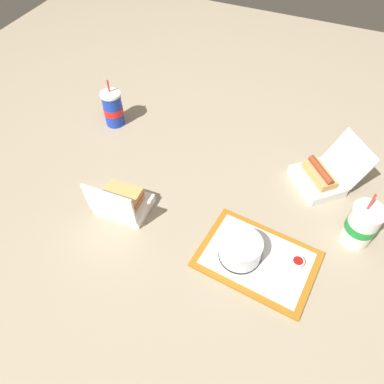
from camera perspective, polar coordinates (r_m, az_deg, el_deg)
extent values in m
plane|color=gray|center=(1.38, 1.69, -1.31)|extent=(3.20, 3.20, 0.00)
cube|color=#A56619|center=(1.25, 9.90, -10.07)|extent=(0.40, 0.30, 0.01)
cube|color=white|center=(1.24, 9.94, -9.91)|extent=(0.35, 0.26, 0.00)
cylinder|color=black|center=(1.24, 7.26, -9.51)|extent=(0.14, 0.14, 0.01)
cylinder|color=beige|center=(1.21, 7.40, -8.81)|extent=(0.10, 0.10, 0.05)
cylinder|color=silver|center=(1.20, 7.44, -8.56)|extent=(0.14, 0.14, 0.07)
cylinder|color=white|center=(1.25, 15.76, -10.32)|extent=(0.04, 0.04, 0.02)
cylinder|color=#9E140F|center=(1.24, 15.86, -10.09)|extent=(0.03, 0.03, 0.01)
cube|color=white|center=(1.26, 13.55, -9.61)|extent=(0.11, 0.11, 0.00)
cube|color=white|center=(1.21, 13.30, -13.68)|extent=(0.11, 0.03, 0.00)
cube|color=white|center=(1.49, 18.48, 1.60)|extent=(0.23, 0.23, 0.04)
cube|color=white|center=(1.50, 22.89, 4.75)|extent=(0.18, 0.19, 0.13)
cube|color=tan|center=(1.47, 18.82, 2.54)|extent=(0.15, 0.15, 0.03)
cylinder|color=brown|center=(1.45, 19.05, 3.18)|extent=(0.11, 0.12, 0.03)
cylinder|color=yellow|center=(1.44, 19.14, 3.42)|extent=(0.08, 0.09, 0.01)
cube|color=white|center=(1.36, -10.27, -1.83)|extent=(0.19, 0.14, 0.04)
cube|color=white|center=(1.26, -12.44, -1.87)|extent=(0.18, 0.02, 0.13)
cube|color=tan|center=(1.34, -10.44, -1.03)|extent=(0.13, 0.08, 0.02)
cube|color=#D64C38|center=(1.33, -10.54, -0.60)|extent=(0.13, 0.09, 0.01)
cube|color=tan|center=(1.32, -10.64, -0.15)|extent=(0.13, 0.08, 0.02)
cylinder|color=#1938B7|center=(1.68, -11.91, 12.19)|extent=(0.08, 0.08, 0.15)
cylinder|color=red|center=(1.68, -11.90, 12.13)|extent=(0.08, 0.08, 0.03)
cylinder|color=white|center=(1.64, -12.36, 14.35)|extent=(0.09, 0.09, 0.01)
cylinder|color=red|center=(1.63, -12.64, 15.51)|extent=(0.01, 0.02, 0.06)
cylinder|color=white|center=(1.34, 24.33, -4.77)|extent=(0.10, 0.10, 0.15)
cylinder|color=#198C33|center=(1.33, 24.42, -4.61)|extent=(0.10, 0.10, 0.03)
cylinder|color=white|center=(1.28, 25.46, -2.67)|extent=(0.10, 0.10, 0.01)
cylinder|color=red|center=(1.26, 25.70, -1.35)|extent=(0.01, 0.02, 0.06)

